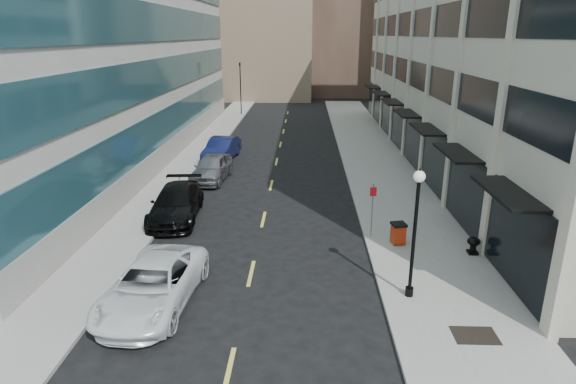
# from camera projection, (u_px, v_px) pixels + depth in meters

# --- Properties ---
(sidewalk_right) EXTENTS (5.00, 80.00, 0.15)m
(sidewalk_right) POSITION_uv_depth(u_px,v_px,m) (388.00, 185.00, 30.68)
(sidewalk_right) COLOR gray
(sidewalk_right) RESTS_ON ground
(sidewalk_left) EXTENTS (3.00, 80.00, 0.15)m
(sidewalk_left) POSITION_uv_depth(u_px,v_px,m) (171.00, 183.00, 31.14)
(sidewalk_left) COLOR gray
(sidewalk_left) RESTS_ON ground
(building_right) EXTENTS (15.30, 46.50, 18.25)m
(building_right) POSITION_uv_depth(u_px,v_px,m) (514.00, 38.00, 34.22)
(building_right) COLOR #B8AD9B
(building_right) RESTS_ON ground
(building_left) EXTENTS (16.14, 46.00, 20.00)m
(building_left) POSITION_uv_depth(u_px,v_px,m) (58.00, 23.00, 35.00)
(building_left) COLOR silver
(building_left) RESTS_ON ground
(skyline_tan_near) EXTENTS (14.00, 18.00, 28.00)m
(skyline_tan_near) POSITION_uv_depth(u_px,v_px,m) (265.00, 1.00, 72.27)
(skyline_tan_near) COLOR #826B55
(skyline_tan_near) RESTS_ON ground
(skyline_tan_far) EXTENTS (12.00, 14.00, 22.00)m
(skyline_tan_far) POSITION_uv_depth(u_px,v_px,m) (213.00, 23.00, 83.03)
(skyline_tan_far) COLOR #826B55
(skyline_tan_far) RESTS_ON ground
(skyline_stone) EXTENTS (10.00, 14.00, 20.00)m
(skyline_stone) POSITION_uv_depth(u_px,v_px,m) (413.00, 29.00, 70.89)
(skyline_stone) COLOR #B8AD9B
(skyline_stone) RESTS_ON ground
(grate_far) EXTENTS (1.40, 1.00, 0.01)m
(grate_far) POSITION_uv_depth(u_px,v_px,m) (475.00, 335.00, 15.27)
(grate_far) COLOR black
(grate_far) RESTS_ON sidewalk_right
(road_centerline) EXTENTS (0.15, 68.20, 0.01)m
(road_centerline) POSITION_uv_depth(u_px,v_px,m) (268.00, 200.00, 28.10)
(road_centerline) COLOR #D8CC4C
(road_centerline) RESTS_ON ground
(traffic_signal) EXTENTS (0.66, 0.66, 6.98)m
(traffic_signal) POSITION_uv_depth(u_px,v_px,m) (240.00, 66.00, 55.92)
(traffic_signal) COLOR black
(traffic_signal) RESTS_ON ground
(car_white_van) EXTENTS (3.14, 6.03, 1.62)m
(car_white_van) POSITION_uv_depth(u_px,v_px,m) (153.00, 285.00, 17.02)
(car_white_van) COLOR white
(car_white_van) RESTS_ON ground
(car_black_pickup) EXTENTS (2.75, 5.92, 1.67)m
(car_black_pickup) POSITION_uv_depth(u_px,v_px,m) (176.00, 203.00, 25.14)
(car_black_pickup) COLOR black
(car_black_pickup) RESTS_ON ground
(car_silver_sedan) EXTENTS (2.45, 5.17, 1.71)m
(car_silver_sedan) POSITION_uv_depth(u_px,v_px,m) (212.00, 168.00, 31.76)
(car_silver_sedan) COLOR gray
(car_silver_sedan) RESTS_ON ground
(car_blue_sedan) EXTENTS (2.46, 5.37, 1.71)m
(car_blue_sedan) POSITION_uv_depth(u_px,v_px,m) (222.00, 149.00, 36.94)
(car_blue_sedan) COLOR #121846
(car_blue_sedan) RESTS_ON ground
(trash_bin) EXTENTS (0.73, 0.75, 1.00)m
(trash_bin) POSITION_uv_depth(u_px,v_px,m) (398.00, 233.00, 21.80)
(trash_bin) COLOR #A3270A
(trash_bin) RESTS_ON sidewalk_right
(lamppost) EXTENTS (0.40, 0.40, 4.86)m
(lamppost) POSITION_uv_depth(u_px,v_px,m) (415.00, 223.00, 16.72)
(lamppost) COLOR black
(lamppost) RESTS_ON sidewalk_right
(sign_post) EXTENTS (0.31, 0.08, 2.61)m
(sign_post) POSITION_uv_depth(u_px,v_px,m) (373.00, 203.00, 22.23)
(sign_post) COLOR slate
(sign_post) RESTS_ON sidewalk_right
(urn_planter) EXTENTS (0.56, 0.56, 0.77)m
(urn_planter) POSITION_uv_depth(u_px,v_px,m) (473.00, 244.00, 20.83)
(urn_planter) COLOR black
(urn_planter) RESTS_ON sidewalk_right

